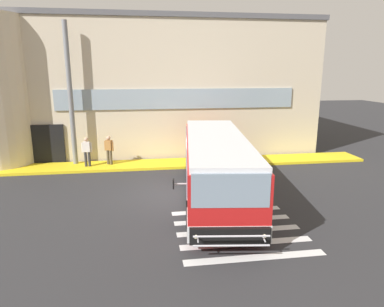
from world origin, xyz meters
The scene contains 8 objects.
ground_plane centered at (0.00, 0.00, -0.01)m, with size 80.00×90.00×0.02m, color #2B2B2D.
bay_paint_stripes centered at (2.00, -4.20, 0.00)m, with size 4.40×3.96×0.01m.
terminal_building centered at (-0.69, 11.60, 4.37)m, with size 22.22×13.80×8.76m.
boarding_curb centered at (0.00, 4.80, 0.07)m, with size 24.42×2.00×0.15m, color yellow.
entry_support_column centered at (-5.15, 5.40, 4.13)m, with size 0.28×0.28×7.96m, color slate.
bus_main_foreground centered at (1.92, -0.70, 1.33)m, with size 4.26×10.73×2.70m.
passenger_near_column centered at (-4.35, 4.68, 1.11)m, with size 0.59×0.41×1.68m.
passenger_by_doorway centered at (-3.15, 4.90, 1.08)m, with size 0.53×0.37×1.68m.
Camera 1 is at (-1.27, -14.96, 5.49)m, focal length 32.29 mm.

